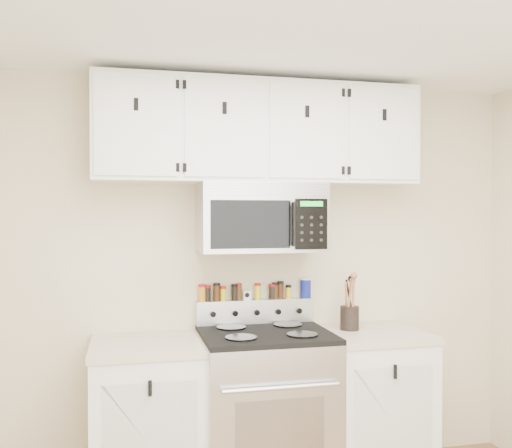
{
  "coord_description": "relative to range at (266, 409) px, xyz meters",
  "views": [
    {
      "loc": [
        -0.81,
        -1.84,
        1.65
      ],
      "look_at": [
        -0.05,
        1.45,
        1.59
      ],
      "focal_mm": 40.0,
      "sensor_mm": 36.0,
      "label": 1
    }
  ],
  "objects": [
    {
      "name": "spice_jar_8",
      "position": [
        0.13,
        0.28,
        0.67
      ],
      "size": [
        0.04,
        0.04,
        0.11
      ],
      "color": "#3E270E",
      "rests_on": "range"
    },
    {
      "name": "base_cabinet_right",
      "position": [
        0.69,
        0.02,
        -0.03
      ],
      "size": [
        0.64,
        0.62,
        0.92
      ],
      "color": "white",
      "rests_on": "floor"
    },
    {
      "name": "kitchen_timer",
      "position": [
        -0.06,
        0.28,
        0.64
      ],
      "size": [
        0.06,
        0.05,
        0.06
      ],
      "primitive_type": "cube",
      "rotation": [
        0.0,
        0.0,
        0.21
      ],
      "color": "white",
      "rests_on": "range"
    },
    {
      "name": "utensil_crock",
      "position": [
        0.56,
        0.08,
        0.52
      ],
      "size": [
        0.12,
        0.12,
        0.34
      ],
      "color": "black",
      "rests_on": "base_cabinet_right"
    },
    {
      "name": "upper_cabinets",
      "position": [
        -0.0,
        0.15,
        1.66
      ],
      "size": [
        2.0,
        0.35,
        0.62
      ],
      "color": "white",
      "rests_on": "back_wall"
    },
    {
      "name": "spice_jar_4",
      "position": [
        -0.13,
        0.28,
        0.67
      ],
      "size": [
        0.04,
        0.04,
        0.1
      ],
      "color": "black",
      "rests_on": "range"
    },
    {
      "name": "spice_jar_7",
      "position": [
        0.11,
        0.28,
        0.66
      ],
      "size": [
        0.05,
        0.05,
        0.1
      ],
      "color": "black",
      "rests_on": "range"
    },
    {
      "name": "spice_jar_10",
      "position": [
        0.22,
        0.28,
        0.66
      ],
      "size": [
        0.04,
        0.04,
        0.09
      ],
      "color": "yellow",
      "rests_on": "range"
    },
    {
      "name": "microwave",
      "position": [
        0.0,
        0.13,
        1.14
      ],
      "size": [
        0.76,
        0.44,
        0.42
      ],
      "color": "#9E9EA3",
      "rests_on": "back_wall"
    },
    {
      "name": "range",
      "position": [
        0.0,
        0.0,
        0.0
      ],
      "size": [
        0.76,
        0.65,
        1.1
      ],
      "color": "#B7B7BA",
      "rests_on": "floor"
    },
    {
      "name": "spice_jar_3",
      "position": [
        -0.21,
        0.28,
        0.66
      ],
      "size": [
        0.04,
        0.04,
        0.09
      ],
      "color": "gold",
      "rests_on": "range"
    },
    {
      "name": "spice_jar_0",
      "position": [
        -0.34,
        0.28,
        0.67
      ],
      "size": [
        0.05,
        0.05,
        0.11
      ],
      "color": "orange",
      "rests_on": "range"
    },
    {
      "name": "back_wall",
      "position": [
        0.0,
        0.32,
        0.76
      ],
      "size": [
        3.5,
        0.01,
        2.5
      ],
      "primitive_type": "cube",
      "color": "#C4B993",
      "rests_on": "floor"
    },
    {
      "name": "spice_jar_1",
      "position": [
        -0.31,
        0.28,
        0.67
      ],
      "size": [
        0.04,
        0.04,
        0.1
      ],
      "color": "black",
      "rests_on": "range"
    },
    {
      "name": "spice_jar_2",
      "position": [
        -0.25,
        0.28,
        0.67
      ],
      "size": [
        0.04,
        0.04,
        0.11
      ],
      "color": "#3C210E",
      "rests_on": "range"
    },
    {
      "name": "base_cabinet_left",
      "position": [
        -0.69,
        0.02,
        -0.03
      ],
      "size": [
        0.64,
        0.62,
        0.92
      ],
      "color": "white",
      "rests_on": "floor"
    },
    {
      "name": "spice_jar_6",
      "position": [
        0.02,
        0.28,
        0.67
      ],
      "size": [
        0.04,
        0.04,
        0.11
      ],
      "color": "yellow",
      "rests_on": "range"
    },
    {
      "name": "salt_canister",
      "position": [
        0.34,
        0.28,
        0.68
      ],
      "size": [
        0.07,
        0.07,
        0.13
      ],
      "color": "navy",
      "rests_on": "range"
    },
    {
      "name": "spice_jar_5",
      "position": [
        -0.11,
        0.28,
        0.67
      ],
      "size": [
        0.04,
        0.04,
        0.11
      ],
      "color": "#472B11",
      "rests_on": "range"
    },
    {
      "name": "spice_jar_9",
      "position": [
        0.17,
        0.28,
        0.67
      ],
      "size": [
        0.04,
        0.04,
        0.11
      ],
      "color": "#3E1D0F",
      "rests_on": "range"
    }
  ]
}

